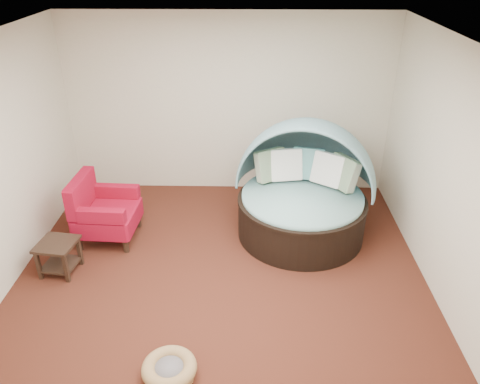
{
  "coord_description": "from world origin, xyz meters",
  "views": [
    {
      "loc": [
        0.33,
        -4.46,
        3.67
      ],
      "look_at": [
        0.22,
        0.6,
        0.92
      ],
      "focal_mm": 35.0,
      "sensor_mm": 36.0,
      "label": 1
    }
  ],
  "objects_px": {
    "canopy_daybed": "(304,184)",
    "side_table": "(58,253)",
    "red_armchair": "(103,211)",
    "pet_basket": "(169,370)"
  },
  "relations": [
    {
      "from": "side_table",
      "to": "canopy_daybed",
      "type": "bearing_deg",
      "value": 18.19
    },
    {
      "from": "canopy_daybed",
      "to": "side_table",
      "type": "xyz_separation_m",
      "value": [
        -3.08,
        -1.01,
        -0.47
      ]
    },
    {
      "from": "side_table",
      "to": "red_armchair",
      "type": "bearing_deg",
      "value": 65.24
    },
    {
      "from": "canopy_daybed",
      "to": "pet_basket",
      "type": "distance_m",
      "value": 3.05
    },
    {
      "from": "pet_basket",
      "to": "side_table",
      "type": "xyz_separation_m",
      "value": [
        -1.6,
        1.58,
        0.18
      ]
    },
    {
      "from": "pet_basket",
      "to": "side_table",
      "type": "distance_m",
      "value": 2.25
    },
    {
      "from": "pet_basket",
      "to": "side_table",
      "type": "bearing_deg",
      "value": 135.4
    },
    {
      "from": "canopy_daybed",
      "to": "side_table",
      "type": "height_order",
      "value": "canopy_daybed"
    },
    {
      "from": "canopy_daybed",
      "to": "red_armchair",
      "type": "distance_m",
      "value": 2.76
    },
    {
      "from": "canopy_daybed",
      "to": "red_armchair",
      "type": "height_order",
      "value": "canopy_daybed"
    }
  ]
}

